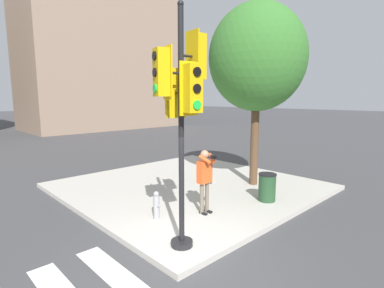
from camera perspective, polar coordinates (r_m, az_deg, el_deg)
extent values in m
plane|color=#424244|center=(6.54, -2.24, -21.35)|extent=(160.00, 160.00, 0.00)
cube|color=#BCB7AD|center=(11.08, -0.61, -8.06)|extent=(8.00, 8.00, 0.14)
cube|color=silver|center=(6.28, -14.25, -23.03)|extent=(0.49, 2.51, 0.01)
cylinder|color=black|center=(6.77, -1.94, -18.33)|extent=(0.47, 0.47, 0.12)
cylinder|color=black|center=(6.06, -2.06, 2.66)|extent=(0.11, 0.11, 4.76)
sphere|color=black|center=(6.28, -2.20, 25.18)|extent=(0.13, 0.13, 0.13)
cylinder|color=black|center=(6.18, -2.74, 9.64)|extent=(0.12, 0.24, 0.05)
cube|color=#E5B70C|center=(6.41, -3.55, 9.61)|extent=(0.36, 0.32, 0.90)
cube|color=#E5B70C|center=(6.28, -3.11, 9.63)|extent=(0.41, 0.16, 1.02)
cylinder|color=black|center=(6.54, -4.02, 12.22)|extent=(0.17, 0.08, 0.17)
cylinder|color=black|center=(6.53, -3.99, 9.59)|extent=(0.17, 0.08, 0.17)
cylinder|color=green|center=(6.53, -3.96, 6.96)|extent=(0.17, 0.08, 0.17)
cylinder|color=black|center=(5.88, -1.17, 10.44)|extent=(0.09, 0.24, 0.05)
cube|color=#E5B70C|center=(5.68, 0.17, 10.50)|extent=(0.33, 0.28, 0.90)
cube|color=#E5B70C|center=(5.79, -0.59, 10.47)|extent=(0.42, 0.09, 1.02)
cylinder|color=black|center=(5.59, 0.99, 13.61)|extent=(0.17, 0.06, 0.17)
cylinder|color=black|center=(5.57, 0.98, 10.53)|extent=(0.17, 0.06, 0.17)
cylinder|color=green|center=(5.57, 0.97, 7.44)|extent=(0.17, 0.06, 0.17)
cylinder|color=black|center=(5.97, -3.69, 13.34)|extent=(0.24, 0.12, 0.05)
cube|color=#E5B70C|center=(5.88, -5.88, 13.38)|extent=(0.32, 0.36, 0.90)
cube|color=#E5B70C|center=(5.93, -4.66, 13.36)|extent=(0.15, 0.41, 1.02)
cylinder|color=black|center=(5.87, -7.22, 16.32)|extent=(0.08, 0.17, 0.17)
cylinder|color=black|center=(5.83, -7.16, 13.40)|extent=(0.08, 0.17, 0.17)
cylinder|color=green|center=(5.82, -7.10, 10.45)|extent=(0.08, 0.17, 0.17)
cylinder|color=black|center=(6.18, -0.75, 16.40)|extent=(0.24, 0.08, 0.05)
cube|color=#E5B70C|center=(6.32, 1.07, 16.23)|extent=(0.27, 0.33, 0.90)
cube|color=#E5B70C|center=(6.24, 0.07, 16.33)|extent=(0.07, 0.42, 1.02)
cylinder|color=black|center=(6.45, 2.08, 18.78)|extent=(0.05, 0.17, 0.17)
cylinder|color=black|center=(6.40, 2.06, 16.13)|extent=(0.05, 0.17, 0.17)
cylinder|color=green|center=(6.37, 2.04, 13.46)|extent=(0.05, 0.17, 0.17)
cube|color=black|center=(8.39, 2.16, -13.05)|extent=(0.09, 0.24, 0.05)
cube|color=black|center=(8.52, 3.12, -12.69)|extent=(0.09, 0.24, 0.05)
cylinder|color=#6B6051|center=(8.28, 1.88, -10.34)|extent=(0.11, 0.11, 0.86)
cylinder|color=#6B6051|center=(8.42, 2.85, -10.03)|extent=(0.11, 0.11, 0.86)
cube|color=#E55623|center=(8.14, 2.40, -5.30)|extent=(0.40, 0.22, 0.61)
sphere|color=tan|center=(8.04, 2.42, -1.99)|extent=(0.23, 0.23, 0.23)
cube|color=black|center=(7.83, 4.05, -2.44)|extent=(0.12, 0.10, 0.09)
cylinder|color=black|center=(7.79, 4.43, -2.51)|extent=(0.06, 0.08, 0.06)
cylinder|color=#E55623|center=(7.87, 2.47, -2.95)|extent=(0.23, 0.35, 0.24)
cylinder|color=#E55623|center=(8.06, 3.80, -2.68)|extent=(0.23, 0.35, 0.24)
cube|color=#B7B2A8|center=(8.42, 3.62, -6.63)|extent=(0.10, 0.20, 0.26)
cylinder|color=brown|center=(11.00, 11.83, 0.92)|extent=(0.29, 0.29, 3.34)
ellipsoid|color=#38752D|center=(10.99, 12.31, 15.79)|extent=(3.36, 3.36, 3.69)
cylinder|color=#99999E|center=(8.06, -6.80, -11.86)|extent=(0.16, 0.16, 0.62)
sphere|color=#99999E|center=(7.94, -6.85, -9.43)|extent=(0.14, 0.14, 0.14)
cylinder|color=#99999E|center=(7.95, -6.32, -11.61)|extent=(0.07, 0.06, 0.07)
cylinder|color=#234728|center=(9.56, 14.11, -8.10)|extent=(0.52, 0.52, 0.82)
cylinder|color=black|center=(9.45, 14.20, -5.62)|extent=(0.54, 0.54, 0.04)
cube|color=gray|center=(35.62, -16.96, 20.50)|extent=(15.99, 8.25, 21.44)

